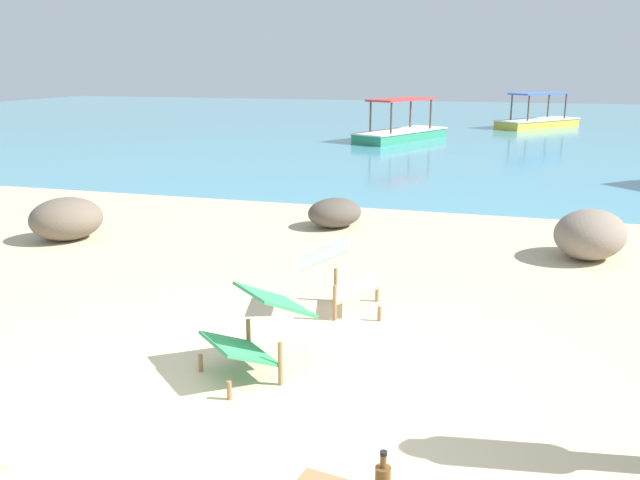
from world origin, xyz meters
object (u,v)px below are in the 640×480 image
object	(u,v)px
deck_chair_near	(257,326)
deck_chair_far	(341,272)
boat_green	(401,132)
boat_yellow	(538,120)

from	to	relation	value
deck_chair_near	deck_chair_far	xyz separation A→B (m)	(0.27, 1.47, 0.00)
deck_chair_far	boat_green	world-z (taller)	boat_green
boat_green	boat_yellow	world-z (taller)	same
deck_chair_near	boat_yellow	size ratio (longest dim) A/B	0.26
deck_chair_near	boat_yellow	world-z (taller)	boat_yellow
deck_chair_near	boat_green	bearing A→B (deg)	-133.09
deck_chair_far	boat_yellow	distance (m)	20.74
boat_green	boat_yellow	size ratio (longest dim) A/B	1.07
deck_chair_near	deck_chair_far	distance (m)	1.50
deck_chair_far	boat_yellow	xyz separation A→B (m)	(2.35, 20.60, -0.13)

